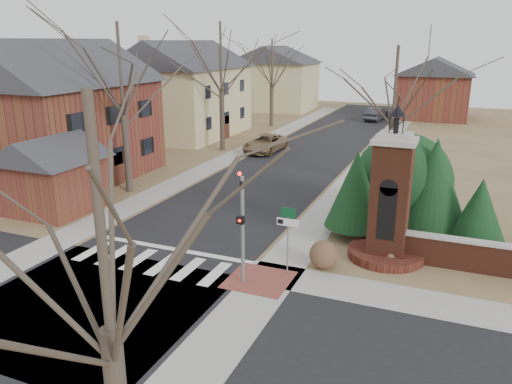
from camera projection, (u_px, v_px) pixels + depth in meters
The scene contains 30 objects.
ground at pixel (139, 270), 20.08m from camera, with size 120.00×120.00×0.00m, color brown.
main_street at pixel (302, 157), 39.55m from camera, with size 8.00×70.00×0.01m, color black.
cross_street at pixel (89, 305), 17.43m from camera, with size 120.00×8.00×0.01m, color black.
crosswalk_zone at pixel (151, 262), 20.79m from camera, with size 8.00×2.20×0.02m, color silver.
stop_bar at pixel (170, 249), 22.12m from camera, with size 8.00×0.35×0.02m, color silver.
sidewalk_right_main at pixel (368, 163), 37.66m from camera, with size 2.00×60.00×0.02m, color gray.
sidewalk_left at pixel (242, 151), 41.44m from camera, with size 2.00×60.00×0.02m, color gray.
curb_apron at pixel (259, 280), 19.22m from camera, with size 2.40×2.40×0.02m, color brown.
traffic_signal_pole at pixel (242, 219), 18.27m from camera, with size 0.28×0.41×4.50m.
sign_post at pixel (288, 227), 19.24m from camera, with size 0.90×0.07×2.75m.
brick_gate_monument at pixel (389, 209), 20.60m from camera, with size 3.20×3.20×6.47m.
brick_garden_wall at pixel (504, 260), 19.41m from camera, with size 7.50×0.50×1.30m.
house_brick_left at pixel (57, 108), 32.30m from camera, with size 9.80×11.80×9.42m.
house_stucco_left at pixel (183, 87), 47.54m from camera, with size 9.80×12.80×9.28m.
garage_left at pixel (52, 170), 26.50m from camera, with size 4.80×4.80×4.29m.
house_distant_left at pixel (274, 77), 65.68m from camera, with size 10.80×8.80×8.53m.
house_distant_right at pixel (434, 87), 58.59m from camera, with size 8.80×8.80×7.30m.
evergreen_near at pixel (356, 189), 22.99m from camera, with size 2.80×2.80×4.10m.
evergreen_mid at pixel (434, 183), 22.77m from camera, with size 3.40×3.40×4.70m.
evergreen_far at pixel (480, 210), 21.36m from camera, with size 2.40×2.40×3.30m.
evergreen_mass at pixel (403, 177), 24.52m from camera, with size 4.80×4.80×4.80m, color #103219.
bare_tree_0 at pixel (120, 62), 28.35m from camera, with size 8.05×8.05×11.15m.
bare_tree_1 at pixel (221, 51), 39.75m from camera, with size 8.40×8.40×11.64m.
bare_tree_2 at pixel (272, 59), 51.73m from camera, with size 7.35×7.35×10.19m.
bare_tree_3 at pixel (396, 79), 29.57m from camera, with size 7.00×7.00×9.70m.
bare_tree_4 at pixel (98, 201), 8.09m from camera, with size 6.65×6.65×9.21m.
pickup_truck at pixel (265, 143), 41.22m from camera, with size 2.33×5.05×1.40m, color olive.
distant_car at pixel (376, 114), 57.31m from camera, with size 1.55×4.44×1.46m, color #313339.
dry_shrub_left at pixel (324, 255), 20.10m from camera, with size 1.16×1.16×1.16m, color brown.
dry_shrub_right at pixel (392, 254), 20.66m from camera, with size 0.76×0.76×0.76m, color brown.
Camera 1 is at (11.30, -15.14, 8.86)m, focal length 35.00 mm.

